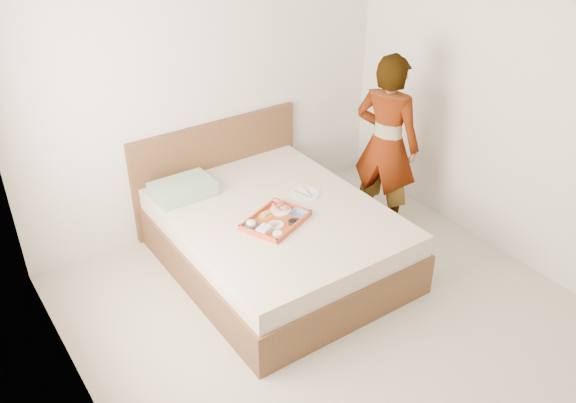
# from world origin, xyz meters

# --- Properties ---
(ground) EXTENTS (3.50, 4.00, 0.01)m
(ground) POSITION_xyz_m (0.00, 0.00, 0.00)
(ground) COLOR beige
(ground) RESTS_ON ground
(wall_back) EXTENTS (3.50, 0.01, 2.60)m
(wall_back) POSITION_xyz_m (0.00, 2.00, 1.30)
(wall_back) COLOR silver
(wall_back) RESTS_ON ground
(wall_left) EXTENTS (0.01, 4.00, 2.60)m
(wall_left) POSITION_xyz_m (-1.75, 0.00, 1.30)
(wall_left) COLOR silver
(wall_left) RESTS_ON ground
(wall_right) EXTENTS (0.01, 4.00, 2.60)m
(wall_right) POSITION_xyz_m (1.75, 0.00, 1.30)
(wall_right) COLOR silver
(wall_right) RESTS_ON ground
(bed) EXTENTS (1.65, 2.00, 0.53)m
(bed) POSITION_xyz_m (0.02, 1.00, 0.27)
(bed) COLOR brown
(bed) RESTS_ON ground
(headboard) EXTENTS (1.65, 0.06, 0.95)m
(headboard) POSITION_xyz_m (0.02, 1.97, 0.47)
(headboard) COLOR brown
(headboard) RESTS_ON ground
(pillow) EXTENTS (0.50, 0.34, 0.12)m
(pillow) POSITION_xyz_m (-0.48, 1.64, 0.59)
(pillow) COLOR gray
(pillow) RESTS_ON bed
(tray) EXTENTS (0.59, 0.52, 0.04)m
(tray) POSITION_xyz_m (-0.08, 0.86, 0.55)
(tray) COLOR #C94225
(tray) RESTS_ON bed
(prawn_plate) EXTENTS (0.22, 0.22, 0.01)m
(prawn_plate) POSITION_xyz_m (0.04, 0.96, 0.55)
(prawn_plate) COLOR white
(prawn_plate) RESTS_ON tray
(navy_bowl_big) EXTENTS (0.18, 0.18, 0.03)m
(navy_bowl_big) POSITION_xyz_m (0.11, 0.81, 0.56)
(navy_bowl_big) COLOR navy
(navy_bowl_big) RESTS_ON tray
(sauce_dish) EXTENTS (0.09, 0.09, 0.03)m
(sauce_dish) POSITION_xyz_m (0.01, 0.75, 0.56)
(sauce_dish) COLOR black
(sauce_dish) RESTS_ON tray
(meat_plate) EXTENTS (0.16, 0.16, 0.01)m
(meat_plate) POSITION_xyz_m (-0.11, 0.80, 0.55)
(meat_plate) COLOR white
(meat_plate) RESTS_ON tray
(bread_plate) EXTENTS (0.16, 0.16, 0.01)m
(bread_plate) POSITION_xyz_m (-0.10, 0.97, 0.55)
(bread_plate) COLOR orange
(bread_plate) RESTS_ON tray
(salad_bowl) EXTENTS (0.14, 0.14, 0.03)m
(salad_bowl) POSITION_xyz_m (-0.27, 0.90, 0.56)
(salad_bowl) COLOR navy
(salad_bowl) RESTS_ON tray
(plastic_tub) EXTENTS (0.13, 0.12, 0.04)m
(plastic_tub) POSITION_xyz_m (-0.23, 0.78, 0.57)
(plastic_tub) COLOR silver
(plastic_tub) RESTS_ON tray
(cheese_round) EXTENTS (0.09, 0.09, 0.03)m
(cheese_round) POSITION_xyz_m (-0.18, 0.68, 0.56)
(cheese_round) COLOR white
(cheese_round) RESTS_ON tray
(dinner_plate) EXTENTS (0.25, 0.25, 0.01)m
(dinner_plate) POSITION_xyz_m (0.37, 1.08, 0.54)
(dinner_plate) COLOR white
(dinner_plate) RESTS_ON bed
(person) EXTENTS (0.58, 0.69, 1.62)m
(person) POSITION_xyz_m (1.16, 0.99, 0.81)
(person) COLOR silver
(person) RESTS_ON ground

